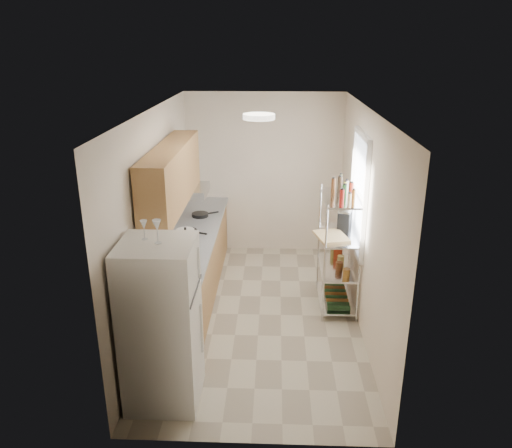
% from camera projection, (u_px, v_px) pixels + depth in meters
% --- Properties ---
extents(room, '(2.52, 4.42, 2.62)m').
position_uv_depth(room, '(260.00, 220.00, 5.99)').
color(room, '#BDB299').
rests_on(room, ground).
extents(counter_run, '(0.63, 3.51, 0.90)m').
position_uv_depth(counter_run, '(193.00, 267.00, 6.73)').
color(counter_run, '#9F7943').
rests_on(counter_run, ground).
extents(upper_cabinets, '(0.33, 2.20, 0.72)m').
position_uv_depth(upper_cabinets, '(172.00, 176.00, 5.95)').
color(upper_cabinets, '#9F7943').
rests_on(upper_cabinets, room).
extents(range_hood, '(0.50, 0.60, 0.12)m').
position_uv_depth(range_hood, '(189.00, 191.00, 6.84)').
color(range_hood, '#B7BABC').
rests_on(range_hood, room).
extents(window, '(0.06, 1.00, 1.46)m').
position_uv_depth(window, '(359.00, 193.00, 6.19)').
color(window, white).
rests_on(window, room).
extents(bakers_rack, '(0.45, 0.90, 1.73)m').
position_uv_depth(bakers_rack, '(340.00, 227.00, 6.30)').
color(bakers_rack, silver).
rests_on(bakers_rack, ground).
extents(ceiling_dome, '(0.34, 0.34, 0.05)m').
position_uv_depth(ceiling_dome, '(259.00, 117.00, 5.27)').
color(ceiling_dome, white).
rests_on(ceiling_dome, room).
extents(refrigerator, '(0.68, 0.68, 1.64)m').
position_uv_depth(refrigerator, '(161.00, 324.00, 4.68)').
color(refrigerator, silver).
rests_on(refrigerator, ground).
extents(wine_glass_a, '(0.08, 0.08, 0.22)m').
position_uv_depth(wine_glass_a, '(157.00, 232.00, 4.36)').
color(wine_glass_a, silver).
rests_on(wine_glass_a, refrigerator).
extents(wine_glass_b, '(0.06, 0.06, 0.18)m').
position_uv_depth(wine_glass_b, '(144.00, 230.00, 4.45)').
color(wine_glass_b, silver).
rests_on(wine_glass_b, refrigerator).
extents(rice_cooker, '(0.23, 0.23, 0.19)m').
position_uv_depth(rice_cooker, '(186.00, 237.00, 6.31)').
color(rice_cooker, white).
rests_on(rice_cooker, counter_run).
extents(frying_pan_large, '(0.30, 0.30, 0.04)m').
position_uv_depth(frying_pan_large, '(188.00, 231.00, 6.69)').
color(frying_pan_large, black).
rests_on(frying_pan_large, counter_run).
extents(frying_pan_small, '(0.33, 0.33, 0.05)m').
position_uv_depth(frying_pan_small, '(200.00, 215.00, 7.32)').
color(frying_pan_small, black).
rests_on(frying_pan_small, counter_run).
extents(cutting_board, '(0.45, 0.53, 0.03)m').
position_uv_depth(cutting_board, '(331.00, 236.00, 6.23)').
color(cutting_board, tan).
rests_on(cutting_board, bakers_rack).
extents(espresso_machine, '(0.22, 0.27, 0.27)m').
position_uv_depth(espresso_machine, '(345.00, 220.00, 6.46)').
color(espresso_machine, black).
rests_on(espresso_machine, bakers_rack).
extents(storage_bag, '(0.13, 0.16, 0.15)m').
position_uv_depth(storage_bag, '(338.00, 252.00, 6.74)').
color(storage_bag, maroon).
rests_on(storage_bag, bakers_rack).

